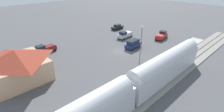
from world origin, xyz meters
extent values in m
plane|color=#4C4C4F|center=(0.00, 0.00, 0.00)|extent=(200.00, 200.00, 0.00)
cube|color=gray|center=(-14.00, 0.00, 0.09)|extent=(4.80, 70.00, 0.18)
cube|color=#59544C|center=(-14.72, 0.00, 0.24)|extent=(0.10, 70.00, 0.12)
cube|color=#59544C|center=(-13.28, 0.00, 0.24)|extent=(0.10, 70.00, 0.12)
cube|color=#A8A399|center=(-10.00, 0.00, 0.15)|extent=(3.20, 46.00, 0.30)
cube|color=silver|center=(-14.00, 3.07, 2.15)|extent=(2.90, 19.42, 3.70)
cube|color=#19389E|center=(-12.54, 3.07, 1.85)|extent=(0.04, 17.87, 0.36)
cylinder|color=silver|center=(-14.00, 3.07, 3.90)|extent=(2.75, 18.64, 2.76)
cube|color=tan|center=(4.00, 22.00, 1.89)|extent=(9.04, 8.88, 3.79)
pyramid|color=maroon|center=(4.00, 22.00, 4.76)|extent=(9.84, 9.68, 1.95)
cube|color=#4C3323|center=(4.00, 17.53, 1.05)|extent=(1.10, 0.08, 2.10)
cylinder|color=#333338|center=(-9.78, -8.79, 0.72)|extent=(0.22, 0.22, 0.85)
cylinder|color=#CC3F33|center=(-9.78, -8.79, 1.46)|extent=(0.36, 0.36, 0.62)
sphere|color=tan|center=(-9.78, -8.79, 1.89)|extent=(0.24, 0.24, 0.24)
cylinder|color=#23284C|center=(-10.38, 4.97, 0.72)|extent=(0.22, 0.22, 0.85)
cylinder|color=yellow|center=(-10.38, 4.97, 1.46)|extent=(0.36, 0.36, 0.62)
sphere|color=tan|center=(-10.38, 4.97, 1.89)|extent=(0.24, 0.24, 0.24)
cube|color=red|center=(-1.97, -15.75, 0.84)|extent=(2.89, 5.66, 0.92)
cube|color=#19232D|center=(-1.79, -16.76, 1.72)|extent=(2.00, 2.01, 0.84)
cylinder|color=black|center=(-0.75, -17.71, 0.38)|extent=(0.22, 0.76, 0.76)
cylinder|color=black|center=(-2.44, -18.02, 0.38)|extent=(0.22, 0.76, 0.76)
cylinder|color=black|center=(-1.51, -13.48, 0.38)|extent=(0.22, 0.76, 0.76)
cylinder|color=black|center=(-3.20, -13.79, 0.38)|extent=(0.22, 0.76, 0.76)
cube|color=red|center=(-2.14, -14.82, 1.40)|extent=(2.36, 3.25, 0.20)
cube|color=maroon|center=(12.33, 13.72, 0.84)|extent=(2.53, 5.58, 0.92)
cube|color=#19232D|center=(12.22, 14.74, 1.72)|extent=(1.90, 1.90, 0.84)
cylinder|color=black|center=(11.24, 15.76, 0.38)|extent=(0.22, 0.76, 0.76)
cylinder|color=black|center=(12.95, 15.95, 0.38)|extent=(0.22, 0.76, 0.76)
cylinder|color=black|center=(11.71, 11.49, 0.38)|extent=(0.22, 0.76, 0.76)
cylinder|color=black|center=(13.42, 11.67, 0.38)|extent=(0.22, 0.76, 0.76)
cube|color=maroon|center=(12.43, 12.78, 1.40)|extent=(2.17, 3.15, 0.20)
cube|color=navy|center=(-0.70, -4.11, 0.84)|extent=(2.17, 4.98, 1.00)
cube|color=#19232D|center=(-0.70, -3.96, 1.78)|extent=(1.87, 3.50, 0.88)
cylinder|color=black|center=(0.24, -5.98, 0.34)|extent=(0.22, 0.68, 0.68)
cylinder|color=black|center=(-1.48, -6.05, 0.34)|extent=(0.22, 0.68, 0.68)
cylinder|color=black|center=(0.08, -2.18, 0.34)|extent=(0.22, 0.68, 0.68)
cylinder|color=black|center=(-1.64, -2.25, 0.34)|extent=(0.22, 0.68, 0.68)
cube|color=black|center=(14.17, -13.39, 0.72)|extent=(1.90, 4.53, 0.76)
cube|color=#19232D|center=(14.17, -13.39, 1.42)|extent=(1.65, 2.18, 0.64)
cylinder|color=black|center=(13.35, -11.70, 0.34)|extent=(0.22, 0.68, 0.68)
cylinder|color=black|center=(14.95, -11.68, 0.34)|extent=(0.22, 0.68, 0.68)
cylinder|color=black|center=(13.40, -15.10, 0.34)|extent=(0.22, 0.68, 0.68)
cylinder|color=black|center=(15.00, -15.08, 0.34)|extent=(0.22, 0.68, 0.68)
cube|color=silver|center=(6.21, -8.60, 0.84)|extent=(2.50, 5.57, 0.92)
cube|color=#19232D|center=(6.11, -7.58, 1.72)|extent=(1.89, 1.89, 0.84)
cylinder|color=black|center=(5.14, -6.55, 0.38)|extent=(0.22, 0.76, 0.76)
cylinder|color=black|center=(6.85, -6.37, 0.38)|extent=(0.22, 0.76, 0.76)
cylinder|color=black|center=(5.57, -10.83, 0.38)|extent=(0.22, 0.76, 0.76)
cylinder|color=black|center=(7.28, -10.65, 0.38)|extent=(0.22, 0.76, 0.76)
cube|color=silver|center=(6.31, -9.54, 1.40)|extent=(2.15, 3.14, 0.20)
cylinder|color=#515156|center=(-7.20, 1.69, 3.94)|extent=(0.16, 0.16, 7.87)
sphere|color=#EAE5C6|center=(-7.20, 1.69, 8.05)|extent=(0.44, 0.44, 0.44)
camera|label=1|loc=(-25.83, 27.85, 16.77)|focal=26.69mm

